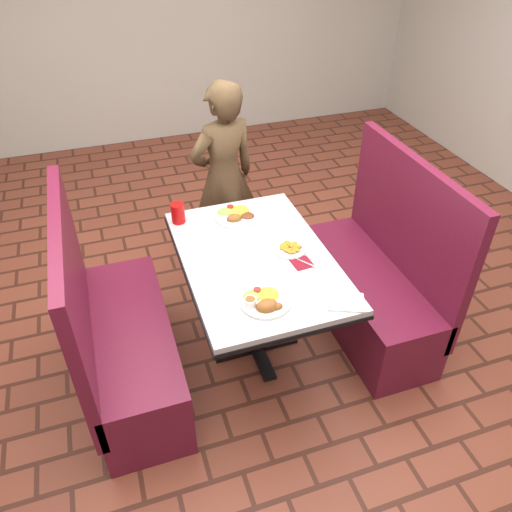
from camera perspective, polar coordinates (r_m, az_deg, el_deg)
The scene contains 15 objects.
room at distance 2.27m, azimuth 0.00°, elevation 24.15°, with size 7.00×7.04×2.82m.
dining_table at distance 2.83m, azimuth 0.00°, elevation -1.55°, with size 0.81×1.21×0.75m.
booth_bench_left at distance 2.96m, azimuth -15.02°, elevation -9.53°, with size 0.47×1.20×1.17m.
booth_bench_right at distance 3.32m, azimuth 13.19°, elevation -3.14°, with size 0.47×1.20×1.17m.
diner_person at distance 3.63m, azimuth -3.70°, elevation 8.85°, with size 0.52×0.34×1.41m, color brown.
near_dinner_plate at distance 2.45m, azimuth 0.99°, elevation -4.90°, with size 0.26×0.26×0.08m.
far_dinner_plate at distance 3.10m, azimuth -2.22°, elevation 4.97°, with size 0.28×0.28×0.07m.
plantain_plate at distance 2.81m, azimuth 3.83°, elevation 0.89°, with size 0.19×0.19×0.03m.
maroon_napkin at distance 2.73m, azimuth 5.28°, elevation -0.82°, with size 0.11×0.11×0.00m, color maroon.
spoon_utensil at distance 2.73m, azimuth 5.67°, elevation -0.76°, with size 0.01×0.14×0.00m, color silver.
red_tumbler at distance 3.06m, azimuth -8.91°, elevation 4.87°, with size 0.08×0.08×0.12m, color red.
paper_napkin at distance 2.51m, azimuth 10.22°, elevation -5.19°, with size 0.18×0.14×0.01m, color white.
knife_utensil at distance 2.48m, azimuth 0.04°, elevation -5.04°, with size 0.01×0.15×0.00m, color silver.
fork_utensil at distance 2.43m, azimuth 1.01°, elevation -5.92°, with size 0.01×0.14×0.00m, color silver.
lettuce_shreds at distance 2.82m, azimuth 0.38°, elevation 0.87°, with size 0.28×0.32×0.00m, color #7AB448, non-canonical shape.
Camera 1 is at (-0.71, -2.09, 2.42)m, focal length 35.00 mm.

